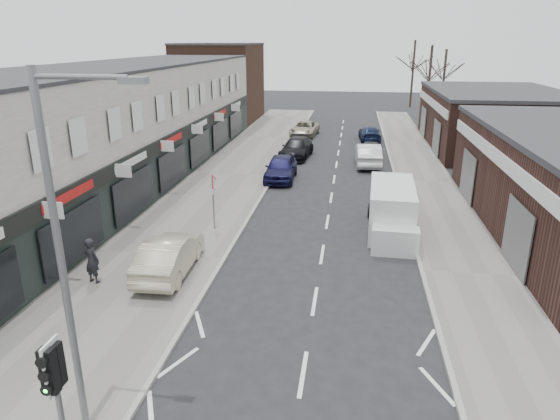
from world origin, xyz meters
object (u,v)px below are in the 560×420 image
at_px(warning_sign, 214,186).
at_px(parked_car_right_b, 371,149).
at_px(street_lamp, 67,247).
at_px(parked_car_left_c, 305,129).
at_px(parked_car_right_a, 368,155).
at_px(white_van, 392,211).
at_px(parked_car_right_c, 370,134).
at_px(pedestrian, 92,260).
at_px(parked_car_left_b, 297,148).
at_px(sedan_on_pavement, 169,255).
at_px(parked_car_left_a, 281,168).
at_px(traffic_light, 54,379).

relative_size(warning_sign, parked_car_right_b, 0.68).
xyz_separation_m(street_lamp, warning_sign, (-0.63, 12.80, -2.42)).
relative_size(parked_car_left_c, parked_car_right_a, 1.00).
bearing_deg(white_van, parked_car_right_c, 93.58).
bearing_deg(street_lamp, warning_sign, 92.84).
xyz_separation_m(pedestrian, parked_car_left_b, (4.98, 21.86, -0.25)).
height_order(parked_car_left_b, parked_car_right_c, parked_car_left_b).
relative_size(white_van, parked_car_left_c, 1.20).
relative_size(sedan_on_pavement, parked_car_left_c, 0.93).
xyz_separation_m(sedan_on_pavement, parked_car_left_b, (2.48, 20.72, -0.13)).
bearing_deg(pedestrian, parked_car_left_a, -90.75).
xyz_separation_m(warning_sign, sedan_on_pavement, (-0.44, -4.82, -1.35)).
relative_size(traffic_light, white_van, 0.54).
bearing_deg(pedestrian, street_lamp, 133.86).
distance_m(pedestrian, parked_car_left_b, 22.42).
distance_m(warning_sign, white_van, 8.30).
xyz_separation_m(parked_car_right_a, parked_car_right_b, (0.27, 2.36, -0.11)).
bearing_deg(parked_car_right_c, traffic_light, 75.91).
distance_m(pedestrian, parked_car_right_a, 22.56).
height_order(street_lamp, pedestrian, street_lamp).
xyz_separation_m(white_van, parked_car_left_c, (-6.39, 23.97, -0.38)).
relative_size(street_lamp, parked_car_left_c, 1.68).
xyz_separation_m(pedestrian, parked_car_right_a, (10.30, 20.07, -0.19)).
height_order(sedan_on_pavement, parked_car_left_b, sedan_on_pavement).
bearing_deg(parked_car_left_a, warning_sign, -101.52).
bearing_deg(parked_car_left_c, parked_car_right_c, -9.01).
height_order(white_van, pedestrian, white_van).
bearing_deg(parked_car_left_b, parked_car_right_a, -13.34).
height_order(street_lamp, parked_car_right_b, street_lamp).
xyz_separation_m(street_lamp, parked_car_right_b, (7.00, 29.26, -3.94)).
bearing_deg(parked_car_right_a, parked_car_left_c, -65.47).
height_order(traffic_light, parked_car_right_c, traffic_light).
bearing_deg(street_lamp, parked_car_left_c, 88.30).
xyz_separation_m(sedan_on_pavement, pedestrian, (-2.50, -1.14, 0.13)).
relative_size(sedan_on_pavement, parked_car_left_b, 0.89).
relative_size(warning_sign, parked_car_left_a, 0.59).
xyz_separation_m(warning_sign, parked_car_right_a, (7.36, 14.11, -1.41)).
height_order(sedan_on_pavement, parked_car_left_c, sedan_on_pavement).
relative_size(street_lamp, parked_car_left_a, 1.76).
xyz_separation_m(parked_car_left_b, parked_car_left_c, (-0.28, 9.13, -0.06)).
relative_size(parked_car_right_a, parked_car_right_b, 1.20).
xyz_separation_m(parked_car_left_c, parked_car_right_b, (5.87, -8.57, 0.02)).
distance_m(sedan_on_pavement, parked_car_left_c, 29.94).
bearing_deg(warning_sign, parked_car_right_c, 71.79).
bearing_deg(parked_car_left_a, parked_car_left_c, 89.05).
bearing_deg(parked_car_left_a, street_lamp, -93.84).
bearing_deg(parked_car_left_c, parked_car_right_a, -57.27).
xyz_separation_m(traffic_light, parked_car_right_b, (6.87, 30.48, -1.74)).
bearing_deg(parked_car_right_a, parked_car_right_b, -99.17).
distance_m(pedestrian, parked_car_left_a, 16.09).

